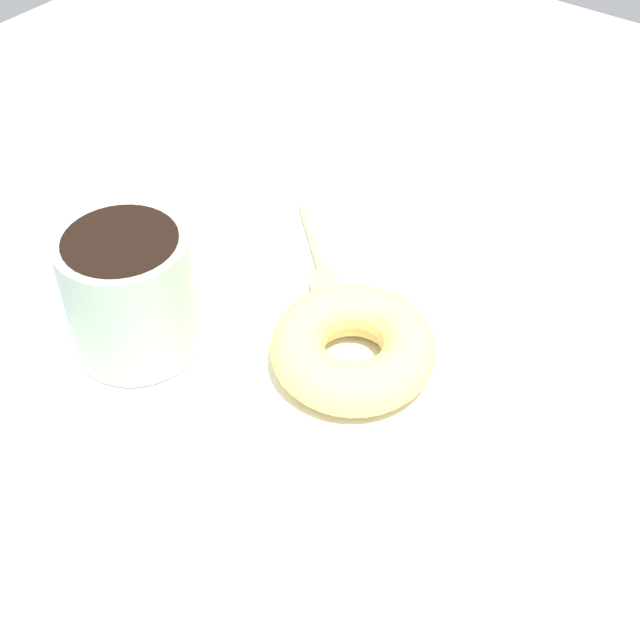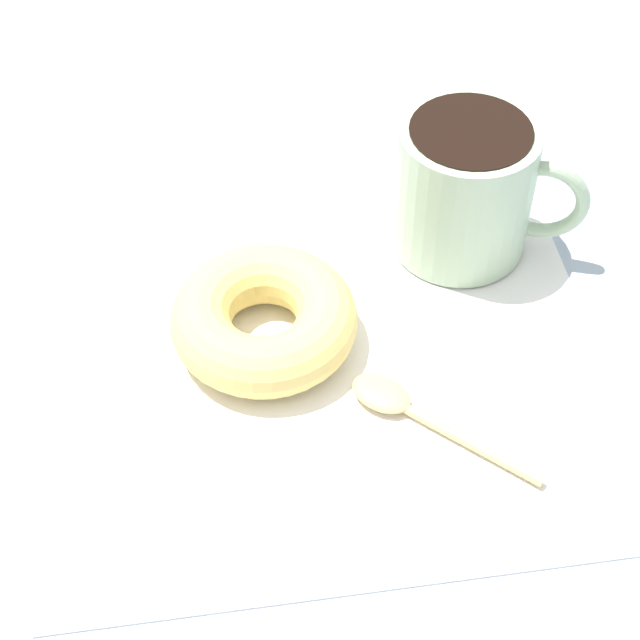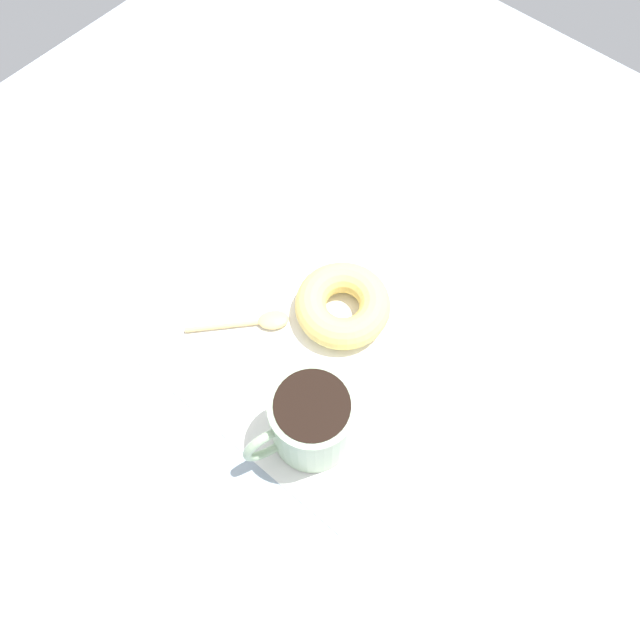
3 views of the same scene
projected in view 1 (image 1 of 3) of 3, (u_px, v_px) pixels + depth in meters
ground_plane at (349, 359)px, 61.88cm from camera, size 120.00×120.00×2.00cm
napkin at (320, 343)px, 61.45cm from camera, size 33.37×33.37×0.30cm
coffee_cup at (128, 290)px, 58.23cm from camera, size 11.68×8.55×8.96cm
donut at (353, 348)px, 58.32cm from camera, size 10.96×10.96×3.61cm
spoon at (322, 272)px, 66.06cm from camera, size 9.89×9.13×0.90cm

